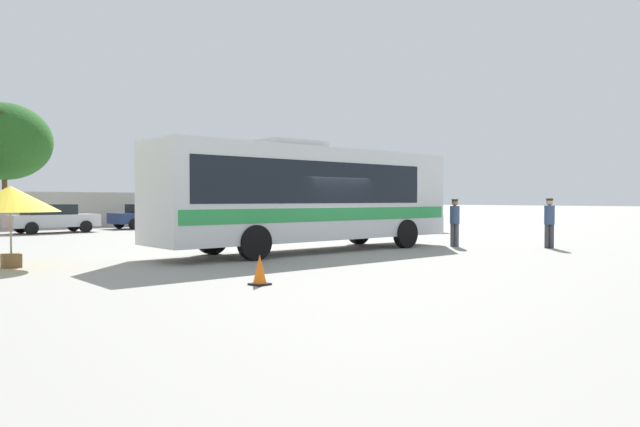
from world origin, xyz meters
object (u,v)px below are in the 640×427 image
(roadside_tree_midleft, at_px, (4,141))
(traffic_cone_on_apron, at_px, (260,270))
(vendor_umbrella_near_gate_blue, at_px, (429,200))
(parked_car_rightmost_dark_blue, at_px, (147,215))
(passenger_waiting_on_apron, at_px, (549,220))
(attendant_by_bus_door, at_px, (455,220))
(vendor_umbrella_secondary_yellow, at_px, (10,200))
(coach_bus_silver_green, at_px, (308,193))
(parked_car_third_silver, at_px, (52,218))

(roadside_tree_midleft, xyz_separation_m, traffic_cone_on_apron, (-4.38, -30.99, -5.19))
(vendor_umbrella_near_gate_blue, distance_m, parked_car_rightmost_dark_blue, 17.22)
(passenger_waiting_on_apron, bearing_deg, traffic_cone_on_apron, 177.59)
(attendant_by_bus_door, distance_m, vendor_umbrella_secondary_yellow, 14.75)
(coach_bus_silver_green, relative_size, parked_car_third_silver, 2.60)
(passenger_waiting_on_apron, relative_size, parked_car_rightmost_dark_blue, 0.42)
(vendor_umbrella_secondary_yellow, distance_m, traffic_cone_on_apron, 7.61)
(parked_car_third_silver, distance_m, parked_car_rightmost_dark_blue, 6.10)
(traffic_cone_on_apron, bearing_deg, passenger_waiting_on_apron, -2.41)
(coach_bus_silver_green, height_order, vendor_umbrella_secondary_yellow, coach_bus_silver_green)
(parked_car_third_silver, bearing_deg, roadside_tree_midleft, 88.10)
(parked_car_third_silver, height_order, roadside_tree_midleft, roadside_tree_midleft)
(parked_car_third_silver, height_order, parked_car_rightmost_dark_blue, parked_car_third_silver)
(coach_bus_silver_green, height_order, parked_car_third_silver, coach_bus_silver_green)
(traffic_cone_on_apron, bearing_deg, vendor_umbrella_near_gate_blue, 24.39)
(roadside_tree_midleft, bearing_deg, attendant_by_bus_door, -76.35)
(parked_car_third_silver, bearing_deg, passenger_waiting_on_apron, -68.35)
(vendor_umbrella_secondary_yellow, bearing_deg, parked_car_third_silver, 66.35)
(attendant_by_bus_door, bearing_deg, roadside_tree_midleft, 103.65)
(coach_bus_silver_green, distance_m, parked_car_third_silver, 17.67)
(parked_car_third_silver, xyz_separation_m, roadside_tree_midleft, (0.29, 8.70, 4.70))
(passenger_waiting_on_apron, bearing_deg, vendor_umbrella_near_gate_blue, 56.60)
(passenger_waiting_on_apron, xyz_separation_m, vendor_umbrella_secondary_yellow, (-15.77, 7.55, 0.73))
(vendor_umbrella_near_gate_blue, height_order, parked_car_rightmost_dark_blue, vendor_umbrella_near_gate_blue)
(passenger_waiting_on_apron, height_order, traffic_cone_on_apron, passenger_waiting_on_apron)
(coach_bus_silver_green, xyz_separation_m, roadside_tree_midleft, (-1.65, 26.22, 3.52))
(parked_car_third_silver, bearing_deg, traffic_cone_on_apron, -100.39)
(vendor_umbrella_secondary_yellow, bearing_deg, vendor_umbrella_near_gate_blue, 4.56)
(coach_bus_silver_green, relative_size, vendor_umbrella_near_gate_blue, 5.63)
(coach_bus_silver_green, height_order, vendor_umbrella_near_gate_blue, coach_bus_silver_green)
(vendor_umbrella_near_gate_blue, bearing_deg, traffic_cone_on_apron, -155.61)
(parked_car_third_silver, distance_m, traffic_cone_on_apron, 22.67)
(parked_car_third_silver, bearing_deg, attendant_by_bus_door, -70.06)
(passenger_waiting_on_apron, height_order, vendor_umbrella_near_gate_blue, vendor_umbrella_near_gate_blue)
(passenger_waiting_on_apron, bearing_deg, roadside_tree_midleft, 105.56)
(parked_car_rightmost_dark_blue, height_order, roadside_tree_midleft, roadside_tree_midleft)
(parked_car_rightmost_dark_blue, xyz_separation_m, traffic_cone_on_apron, (-10.11, -23.28, -0.48))
(parked_car_third_silver, bearing_deg, vendor_umbrella_near_gate_blue, -41.72)
(parked_car_third_silver, bearing_deg, vendor_umbrella_secondary_yellow, -113.65)
(vendor_umbrella_near_gate_blue, relative_size, vendor_umbrella_secondary_yellow, 0.84)
(coach_bus_silver_green, height_order, passenger_waiting_on_apron, coach_bus_silver_green)
(vendor_umbrella_near_gate_blue, height_order, roadside_tree_midleft, roadside_tree_midleft)
(attendant_by_bus_door, bearing_deg, passenger_waiting_on_apron, -57.51)
(coach_bus_silver_green, relative_size, roadside_tree_midleft, 1.45)
(passenger_waiting_on_apron, xyz_separation_m, roadside_tree_midleft, (-8.78, 31.55, 4.46))
(passenger_waiting_on_apron, height_order, parked_car_third_silver, passenger_waiting_on_apron)
(coach_bus_silver_green, xyz_separation_m, vendor_umbrella_near_gate_blue, (13.27, 3.98, -0.25))
(passenger_waiting_on_apron, xyz_separation_m, parked_car_third_silver, (-9.07, 22.85, -0.23))
(vendor_umbrella_near_gate_blue, distance_m, vendor_umbrella_secondary_yellow, 21.97)
(attendant_by_bus_door, height_order, parked_car_rightmost_dark_blue, attendant_by_bus_door)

